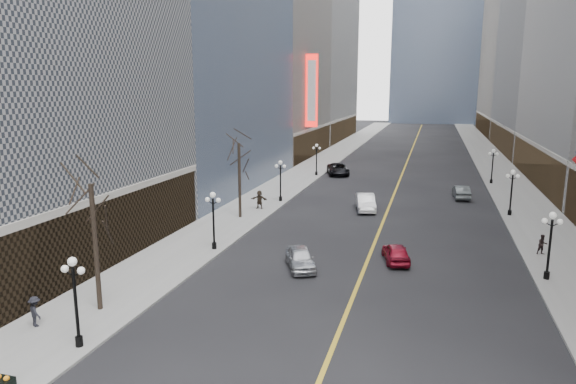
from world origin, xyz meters
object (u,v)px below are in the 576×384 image
Objects in this scene: streetlamp_east_2 at (512,188)px; car_sb_mid at (396,253)px; streetlamp_west_3 at (317,156)px; streetlamp_east_3 at (493,162)px; streetlamp_west_1 at (213,214)px; streetlamp_east_1 at (550,239)px; streetlamp_west_0 at (75,293)px; car_sb_far at (461,192)px; car_nb_mid at (366,202)px; streetlamp_west_2 at (280,176)px; car_nb_near at (300,258)px; car_nb_far at (338,169)px.

car_sb_mid is (-9.80, -16.82, -2.21)m from streetlamp_east_2.
streetlamp_east_3 is at bearing 0.00° from streetlamp_west_3.
streetlamp_east_3 and streetlamp_west_3 have the same top height.
streetlamp_east_1 is at bearing 0.00° from streetlamp_west_1.
streetlamp_west_0 and streetlamp_west_1 have the same top height.
streetlamp_east_2 is 0.99× the size of car_sb_far.
streetlamp_east_1 is 36.00m from streetlamp_east_3.
car_sb_mid is (13.80, 17.18, -2.21)m from streetlamp_west_0.
streetlamp_west_0 is at bearing -124.77° from streetlamp_east_2.
car_nb_mid is (-14.02, -1.26, -2.07)m from streetlamp_east_2.
streetlamp_east_1 is 1.00× the size of streetlamp_west_3.
car_nb_near is at bearing -69.58° from streetlamp_west_2.
streetlamp_east_2 and streetlamp_east_3 have the same top height.
car_sb_far is (-4.24, 7.55, -2.15)m from streetlamp_east_2.
streetlamp_west_3 is (0.00, 52.00, 0.00)m from streetlamp_west_0.
streetlamp_east_2 is 8.92m from car_sb_far.
streetlamp_west_0 and streetlamp_west_2 have the same top height.
streetlamp_west_2 is 20.89m from car_sb_far.
car_nb_far is (2.80, 53.92, -2.06)m from streetlamp_west_0.
streetlamp_east_2 is 0.75× the size of car_nb_far.
car_nb_far is 38.34m from car_sb_mid.
streetlamp_east_3 reaches higher than car_nb_mid.
car_sb_mid is (13.80, -34.82, -2.21)m from streetlamp_west_3.
car_nb_far is 1.48× the size of car_sb_mid.
car_nb_far is 1.33× the size of car_sb_far.
streetlamp_west_1 is at bearing 180.00° from streetlamp_east_1.
car_nb_near reaches higher than car_sb_mid.
streetlamp_east_2 is at bearing 27.58° from car_nb_near.
streetlamp_east_3 reaches higher than car_sb_far.
car_sb_far is (-4.24, -10.45, -2.15)m from streetlamp_east_3.
streetlamp_west_0 is 16.00m from streetlamp_west_1.
car_nb_mid is 22.24m from car_nb_far.
car_nb_mid is (9.58, 32.74, -2.07)m from streetlamp_west_0.
car_nb_mid is 13.17m from car_sb_far.
streetlamp_east_1 is at bearing -90.00° from streetlamp_east_2.
car_sb_mid is at bearing -105.72° from streetlamp_east_3.
streetlamp_east_1 reaches higher than car_nb_far.
streetlamp_west_0 is 0.75× the size of car_nb_far.
streetlamp_east_2 is at bearing -61.20° from car_nb_far.
streetlamp_east_2 is at bearing 90.00° from streetlamp_east_1.
streetlamp_west_2 is (0.00, 18.00, 0.00)m from streetlamp_west_1.
car_nb_mid reaches higher than car_nb_near.
car_sb_far is at bearing -54.18° from car_nb_far.
car_sb_mid is (6.34, 3.22, -0.05)m from car_nb_near.
streetlamp_west_1 is at bearing -123.25° from streetlamp_east_3.
streetlamp_west_3 is at bearing 90.00° from streetlamp_west_0.
streetlamp_west_1 reaches higher than car_sb_far.
car_nb_far is (-20.80, 1.92, -2.06)m from streetlamp_east_3.
car_sb_mid is (13.80, -16.82, -2.21)m from streetlamp_west_2.
car_sb_mid is at bearing -68.38° from streetlamp_west_3.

